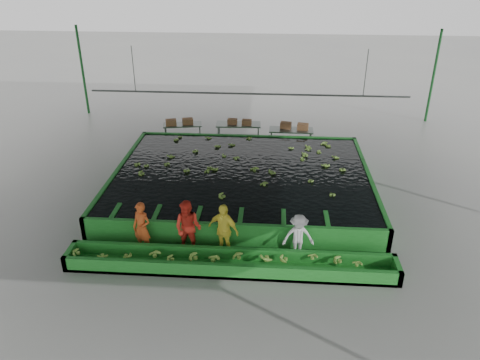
# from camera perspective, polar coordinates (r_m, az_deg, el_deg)

# --- Properties ---
(ground) EXTENTS (80.00, 80.00, 0.00)m
(ground) POSITION_cam_1_polar(r_m,az_deg,el_deg) (17.41, -0.12, -3.68)
(ground) COLOR gray
(ground) RESTS_ON ground
(shed_roof) EXTENTS (20.00, 22.00, 0.04)m
(shed_roof) POSITION_cam_1_polar(r_m,az_deg,el_deg) (15.52, -0.14, 12.50)
(shed_roof) COLOR gray
(shed_roof) RESTS_ON shed_posts
(shed_posts) EXTENTS (20.00, 22.00, 5.00)m
(shed_posts) POSITION_cam_1_polar(r_m,az_deg,el_deg) (16.30, -0.13, 3.94)
(shed_posts) COLOR #195823
(shed_posts) RESTS_ON ground
(flotation_tank) EXTENTS (10.00, 8.00, 0.90)m
(flotation_tank) POSITION_cam_1_polar(r_m,az_deg,el_deg) (18.52, 0.23, -0.15)
(flotation_tank) COLOR #1C7322
(flotation_tank) RESTS_ON ground
(tank_water) EXTENTS (9.70, 7.70, 0.00)m
(tank_water) POSITION_cam_1_polar(r_m,az_deg,el_deg) (18.34, 0.23, 0.97)
(tank_water) COLOR black
(tank_water) RESTS_ON flotation_tank
(sorting_trough) EXTENTS (10.00, 1.00, 0.50)m
(sorting_trough) POSITION_cam_1_polar(r_m,az_deg,el_deg) (14.27, -1.23, -10.06)
(sorting_trough) COLOR #1C7322
(sorting_trough) RESTS_ON ground
(cableway_rail) EXTENTS (0.08, 0.08, 14.00)m
(cableway_rail) POSITION_cam_1_polar(r_m,az_deg,el_deg) (20.85, 0.93, 10.47)
(cableway_rail) COLOR #59605B
(cableway_rail) RESTS_ON shed_roof
(rail_hanger_left) EXTENTS (0.04, 0.04, 2.00)m
(rail_hanger_left) POSITION_cam_1_polar(r_m,az_deg,el_deg) (21.47, -12.86, 13.06)
(rail_hanger_left) COLOR #59605B
(rail_hanger_left) RESTS_ON shed_roof
(rail_hanger_right) EXTENTS (0.04, 0.04, 2.00)m
(rail_hanger_right) POSITION_cam_1_polar(r_m,az_deg,el_deg) (20.93, 15.09, 12.48)
(rail_hanger_right) COLOR #59605B
(rail_hanger_right) RESTS_ON shed_roof
(worker_a) EXTENTS (0.73, 0.60, 1.72)m
(worker_a) POSITION_cam_1_polar(r_m,az_deg,el_deg) (15.08, -11.87, -5.71)
(worker_a) COLOR #BE4A1C
(worker_a) RESTS_ON ground
(worker_b) EXTENTS (1.02, 0.87, 1.84)m
(worker_b) POSITION_cam_1_polar(r_m,az_deg,el_deg) (14.72, -6.34, -5.82)
(worker_b) COLOR red
(worker_b) RESTS_ON ground
(worker_c) EXTENTS (1.14, 0.83, 1.79)m
(worker_c) POSITION_cam_1_polar(r_m,az_deg,el_deg) (14.59, -2.06, -6.10)
(worker_c) COLOR #F9EB41
(worker_c) RESTS_ON ground
(worker_d) EXTENTS (1.02, 0.65, 1.51)m
(worker_d) POSITION_cam_1_polar(r_m,az_deg,el_deg) (14.62, 7.12, -6.88)
(worker_d) COLOR silver
(worker_d) RESTS_ON ground
(packing_table_left) EXTENTS (2.00, 1.08, 0.86)m
(packing_table_left) POSITION_cam_1_polar(r_m,az_deg,el_deg) (23.77, -6.98, 5.79)
(packing_table_left) COLOR #59605B
(packing_table_left) RESTS_ON ground
(packing_table_mid) EXTENTS (2.21, 0.97, 0.99)m
(packing_table_mid) POSITION_cam_1_polar(r_m,az_deg,el_deg) (23.30, -0.19, 5.73)
(packing_table_mid) COLOR #59605B
(packing_table_mid) RESTS_ON ground
(packing_table_right) EXTENTS (2.10, 0.87, 0.95)m
(packing_table_right) POSITION_cam_1_polar(r_m,az_deg,el_deg) (22.80, 6.20, 5.04)
(packing_table_right) COLOR #59605B
(packing_table_right) RESTS_ON ground
(box_stack_left) EXTENTS (1.39, 0.71, 0.29)m
(box_stack_left) POSITION_cam_1_polar(r_m,az_deg,el_deg) (23.58, -7.38, 6.71)
(box_stack_left) COLOR brown
(box_stack_left) RESTS_ON packing_table_left
(box_stack_mid) EXTENTS (1.18, 0.42, 0.25)m
(box_stack_mid) POSITION_cam_1_polar(r_m,az_deg,el_deg) (23.06, -0.06, 6.81)
(box_stack_mid) COLOR brown
(box_stack_mid) RESTS_ON packing_table_mid
(box_stack_right) EXTENTS (1.38, 0.59, 0.29)m
(box_stack_right) POSITION_cam_1_polar(r_m,az_deg,el_deg) (22.72, 6.62, 6.22)
(box_stack_right) COLOR brown
(box_stack_right) RESTS_ON packing_table_right
(floating_bananas) EXTENTS (8.81, 6.01, 0.12)m
(floating_bananas) POSITION_cam_1_polar(r_m,az_deg,el_deg) (19.06, 0.40, 2.00)
(floating_bananas) COLOR #709F38
(floating_bananas) RESTS_ON tank_water
(trough_bananas) EXTENTS (9.45, 0.63, 0.13)m
(trough_bananas) POSITION_cam_1_polar(r_m,az_deg,el_deg) (14.19, -1.24, -9.57)
(trough_bananas) COLOR #709F38
(trough_bananas) RESTS_ON sorting_trough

